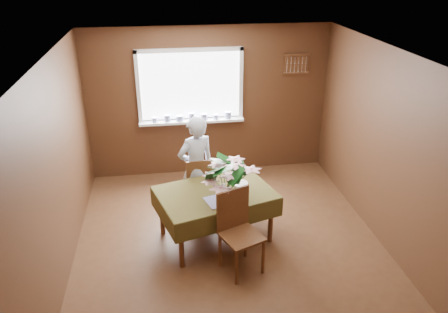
{
  "coord_description": "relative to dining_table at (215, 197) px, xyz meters",
  "views": [
    {
      "loc": [
        -0.78,
        -4.64,
        3.52
      ],
      "look_at": [
        0.0,
        0.55,
        1.05
      ],
      "focal_mm": 35.0,
      "sensor_mm": 36.0,
      "label": 1
    }
  ],
  "objects": [
    {
      "name": "chair_near",
      "position": [
        0.19,
        -0.62,
        -0.07
      ],
      "size": [
        0.57,
        0.57,
        1.02
      ],
      "rotation": [
        0.0,
        0.0,
        0.39
      ],
      "color": "brown",
      "rests_on": "floor"
    },
    {
      "name": "table_knife",
      "position": [
        0.26,
        -0.18,
        0.09
      ],
      "size": [
        0.09,
        0.19,
        0.0
      ],
      "primitive_type": "cube",
      "rotation": [
        0.0,
        0.0,
        0.38
      ],
      "color": "silver",
      "rests_on": "dining_table"
    },
    {
      "name": "spoon_rack",
      "position": [
        1.61,
        1.99,
        1.23
      ],
      "size": [
        0.44,
        0.05,
        0.33
      ],
      "color": "brown",
      "rests_on": "wall_back"
    },
    {
      "name": "dining_table",
      "position": [
        0.0,
        0.0,
        0.0
      ],
      "size": [
        1.67,
        1.36,
        0.71
      ],
      "rotation": [
        0.0,
        0.0,
        0.28
      ],
      "color": "brown",
      "rests_on": "floor"
    },
    {
      "name": "wall_right",
      "position": [
        2.16,
        -0.23,
        0.63
      ],
      "size": [
        0.0,
        4.5,
        4.5
      ],
      "primitive_type": "plane",
      "rotation": [
        1.57,
        0.0,
        -1.57
      ],
      "color": "brown",
      "rests_on": "floor"
    },
    {
      "name": "wall_left",
      "position": [
        -1.84,
        -0.23,
        0.63
      ],
      "size": [
        0.0,
        4.5,
        4.5
      ],
      "primitive_type": "plane",
      "rotation": [
        1.57,
        0.0,
        1.57
      ],
      "color": "brown",
      "rests_on": "floor"
    },
    {
      "name": "side_plate",
      "position": [
        0.35,
        0.17,
        0.09
      ],
      "size": [
        0.3,
        0.3,
        0.01
      ],
      "primitive_type": "cylinder",
      "rotation": [
        0.0,
        0.0,
        0.48
      ],
      "color": "white",
      "rests_on": "dining_table"
    },
    {
      "name": "seated_woman",
      "position": [
        -0.19,
        0.64,
        0.14
      ],
      "size": [
        0.65,
        0.55,
        1.52
      ],
      "primitive_type": "imported",
      "rotation": [
        0.0,
        0.0,
        3.54
      ],
      "color": "white",
      "rests_on": "floor"
    },
    {
      "name": "window_assembly",
      "position": [
        -0.14,
        1.97,
        0.72
      ],
      "size": [
        1.72,
        0.2,
        1.22
      ],
      "color": "white",
      "rests_on": "wall_back"
    },
    {
      "name": "floor",
      "position": [
        0.16,
        -0.23,
        -0.62
      ],
      "size": [
        4.5,
        4.5,
        0.0
      ],
      "primitive_type": "plane",
      "color": "#4E2E1B",
      "rests_on": "ground"
    },
    {
      "name": "wall_front",
      "position": [
        0.16,
        -2.48,
        0.63
      ],
      "size": [
        4.0,
        0.0,
        4.0
      ],
      "primitive_type": "plane",
      "rotation": [
        -1.57,
        0.0,
        0.0
      ],
      "color": "brown",
      "rests_on": "floor"
    },
    {
      "name": "ceiling",
      "position": [
        0.16,
        -0.23,
        1.88
      ],
      "size": [
        4.5,
        4.5,
        0.0
      ],
      "primitive_type": "plane",
      "rotation": [
        3.14,
        0.0,
        0.0
      ],
      "color": "white",
      "rests_on": "wall_back"
    },
    {
      "name": "chair_far",
      "position": [
        -0.15,
        0.66,
        -0.13
      ],
      "size": [
        0.4,
        0.41,
        0.89
      ],
      "rotation": [
        0.0,
        0.0,
        3.2
      ],
      "color": "brown",
      "rests_on": "floor"
    },
    {
      "name": "flower_bouquet",
      "position": [
        0.1,
        -0.23,
        0.44
      ],
      "size": [
        0.64,
        0.64,
        0.55
      ],
      "rotation": [
        0.0,
        0.0,
        -0.24
      ],
      "color": "white",
      "rests_on": "dining_table"
    },
    {
      "name": "wall_back",
      "position": [
        0.16,
        2.02,
        0.63
      ],
      "size": [
        4.0,
        0.0,
        4.0
      ],
      "primitive_type": "plane",
      "rotation": [
        1.57,
        0.0,
        0.0
      ],
      "color": "brown",
      "rests_on": "floor"
    }
  ]
}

